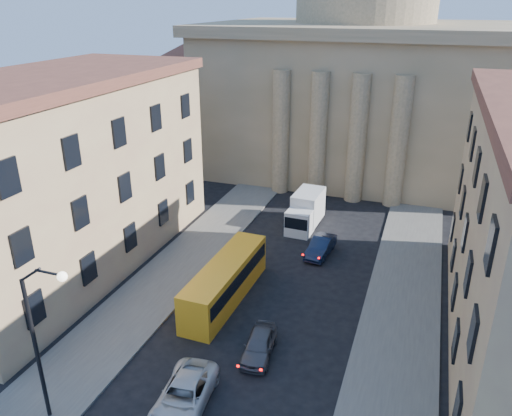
{
  "coord_description": "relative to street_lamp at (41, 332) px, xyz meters",
  "views": [
    {
      "loc": [
        8.69,
        -6.59,
        19.44
      ],
      "look_at": [
        -0.58,
        19.65,
        7.81
      ],
      "focal_mm": 35.0,
      "sensor_mm": 36.0,
      "label": 1
    }
  ],
  "objects": [
    {
      "name": "sidewalk_left",
      "position": [
        -1.53,
        10.0,
        -5.21
      ],
      "size": [
        5.0,
        60.0,
        0.15
      ],
      "primitive_type": "cube",
      "color": "#54524C",
      "rests_on": "ground"
    },
    {
      "name": "sidewalk_right",
      "position": [
        15.47,
        10.0,
        -5.21
      ],
      "size": [
        5.0,
        60.0,
        0.15
      ],
      "primitive_type": "cube",
      "color": "#54524C",
      "rests_on": "ground"
    },
    {
      "name": "church",
      "position": [
        6.97,
        47.47,
        6.59
      ],
      "size": [
        68.02,
        28.76,
        36.6
      ],
      "color": "olive",
      "rests_on": "ground"
    },
    {
      "name": "building_left",
      "position": [
        -10.03,
        14.0,
        2.14
      ],
      "size": [
        11.6,
        26.6,
        14.7
      ],
      "color": "tan",
      "rests_on": "ground"
    },
    {
      "name": "street_lamp",
      "position": [
        0.0,
        0.0,
        0.0
      ],
      "size": [
        2.62,
        0.44,
        8.83
      ],
      "color": "black",
      "rests_on": "ground"
    },
    {
      "name": "car_left_mid",
      "position": [
        5.58,
        2.86,
        -4.55
      ],
      "size": [
        3.01,
        5.54,
        1.47
      ],
      "primitive_type": "imported",
      "rotation": [
        0.0,
        0.0,
        0.11
      ],
      "color": "beige",
      "rests_on": "ground"
    },
    {
      "name": "car_right_far",
      "position": [
        7.85,
        8.09,
        -4.59
      ],
      "size": [
        2.09,
        4.26,
        1.4
      ],
      "primitive_type": "imported",
      "rotation": [
        0.0,
        0.0,
        0.11
      ],
      "color": "#48474C",
      "rests_on": "ground"
    },
    {
      "name": "car_right_distant",
      "position": [
        8.49,
        21.67,
        -4.57
      ],
      "size": [
        1.93,
        4.48,
        1.43
      ],
      "primitive_type": "imported",
      "rotation": [
        0.0,
        0.0,
        -0.1
      ],
      "color": "black",
      "rests_on": "ground"
    },
    {
      "name": "city_bus",
      "position": [
        3.68,
        12.94,
        -3.77
      ],
      "size": [
        2.59,
        10.08,
        2.82
      ],
      "rotation": [
        0.0,
        0.0,
        -0.03
      ],
      "color": "orange",
      "rests_on": "ground"
    },
    {
      "name": "box_truck",
      "position": [
        5.9,
        26.71,
        -3.81
      ],
      "size": [
        2.49,
        5.78,
        3.12
      ],
      "rotation": [
        0.0,
        0.0,
        -0.05
      ],
      "color": "silver",
      "rests_on": "ground"
    }
  ]
}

